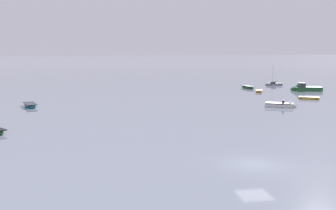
% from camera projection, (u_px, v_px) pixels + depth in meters
% --- Properties ---
extents(ground_plane, '(800.00, 800.00, 0.00)m').
position_uv_depth(ground_plane, '(255.00, 164.00, 32.10)').
color(ground_plane, gray).
extents(rowboat_moored_0, '(2.82, 4.85, 0.73)m').
position_uv_depth(rowboat_moored_0, '(30.00, 105.00, 62.79)').
color(rowboat_moored_0, '#197084').
rests_on(rowboat_moored_0, ground).
extents(rowboat_moored_2, '(2.04, 4.66, 0.71)m').
position_uv_depth(rowboat_moored_2, '(248.00, 87.00, 90.73)').
color(rowboat_moored_2, '#23602D').
rests_on(rowboat_moored_2, ground).
extents(rowboat_moored_4, '(2.75, 3.67, 0.56)m').
position_uv_depth(rowboat_moored_4, '(259.00, 91.00, 83.16)').
color(rowboat_moored_4, gold).
rests_on(rowboat_moored_4, ground).
extents(rowboat_moored_5, '(3.83, 2.75, 0.58)m').
position_uv_depth(rowboat_moored_5, '(309.00, 98.00, 71.92)').
color(rowboat_moored_5, gold).
rests_on(rowboat_moored_5, ground).
extents(sailboat_moored_0, '(4.46, 1.66, 4.90)m').
position_uv_depth(sailboat_moored_0, '(274.00, 84.00, 97.56)').
color(sailboat_moored_0, gray).
rests_on(sailboat_moored_0, ground).
extents(motorboat_moored_1, '(6.77, 3.83, 2.44)m').
position_uv_depth(motorboat_moored_1, '(303.00, 89.00, 85.75)').
color(motorboat_moored_1, '#23602D').
rests_on(motorboat_moored_1, ground).
extents(motorboat_moored_3, '(4.92, 3.70, 1.62)m').
position_uv_depth(motorboat_moored_3, '(284.00, 105.00, 62.58)').
color(motorboat_moored_3, white).
rests_on(motorboat_moored_3, ground).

